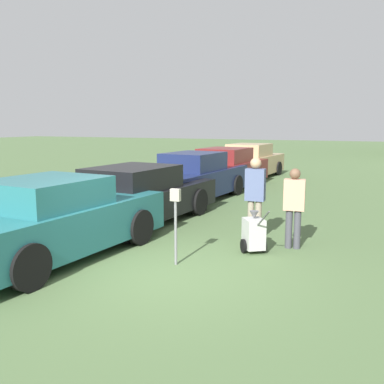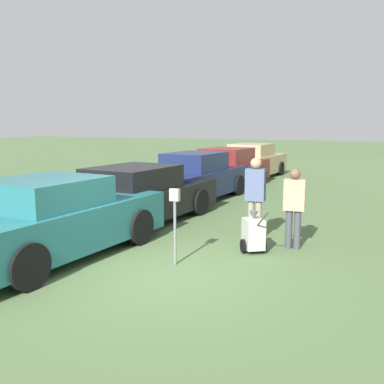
% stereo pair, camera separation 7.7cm
% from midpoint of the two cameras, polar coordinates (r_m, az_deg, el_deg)
% --- Properties ---
extents(ground_plane, '(120.00, 120.00, 0.00)m').
position_cam_midpoint_polar(ground_plane, '(7.56, -3.72, -10.64)').
color(ground_plane, '#4C663D').
extents(parked_car_teal, '(2.39, 4.84, 1.55)m').
position_cam_midpoint_polar(parked_car_teal, '(8.62, -17.73, -3.55)').
color(parked_car_teal, '#23666B').
rests_on(parked_car_teal, ground_plane).
extents(parked_car_black, '(2.37, 5.43, 1.49)m').
position_cam_midpoint_polar(parked_car_black, '(11.02, -7.12, -0.66)').
color(parked_car_black, black).
rests_on(parked_car_black, ground_plane).
extents(parked_car_navy, '(2.22, 4.96, 1.60)m').
position_cam_midpoint_polar(parked_car_navy, '(14.37, 0.82, 1.87)').
color(parked_car_navy, '#19234C').
rests_on(parked_car_navy, ground_plane).
extents(parked_car_maroon, '(2.31, 4.85, 1.58)m').
position_cam_midpoint_polar(parked_car_maroon, '(17.25, 4.95, 3.03)').
color(parked_car_maroon, maroon).
rests_on(parked_car_maroon, ground_plane).
extents(parked_car_tan, '(2.29, 4.89, 1.60)m').
position_cam_midpoint_polar(parked_car_tan, '(20.52, 8.17, 3.97)').
color(parked_car_tan, tan).
rests_on(parked_car_tan, ground_plane).
extents(parking_meter, '(0.18, 0.09, 1.40)m').
position_cam_midpoint_polar(parking_meter, '(7.69, -2.02, -2.73)').
color(parking_meter, slate).
rests_on(parking_meter, ground_plane).
extents(person_worker, '(0.43, 0.24, 1.83)m').
position_cam_midpoint_polar(person_worker, '(9.41, 8.66, -0.17)').
color(person_worker, gray).
rests_on(person_worker, ground_plane).
extents(person_supervisor, '(0.44, 0.27, 1.66)m').
position_cam_midpoint_polar(person_supervisor, '(8.94, 13.68, -1.52)').
color(person_supervisor, '#3F3F47').
rests_on(person_supervisor, ground_plane).
extents(equipment_cart, '(0.74, 0.91, 1.00)m').
position_cam_midpoint_polar(equipment_cart, '(8.63, 8.45, -5.51)').
color(equipment_cart, '#B2B2AD').
rests_on(equipment_cart, ground_plane).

